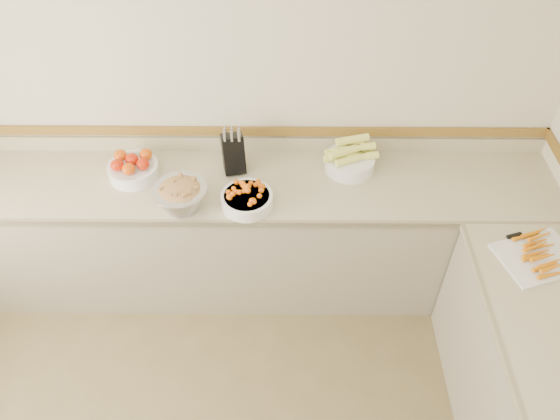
{
  "coord_description": "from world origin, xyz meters",
  "views": [
    {
      "loc": [
        0.37,
        -0.73,
        3.08
      ],
      "look_at": [
        0.35,
        1.35,
        1.0
      ],
      "focal_mm": 35.0,
      "sensor_mm": 36.0,
      "label": 1
    }
  ],
  "objects_px": {
    "corn_bowl": "(350,159)",
    "cutting_board": "(538,255)",
    "knife_block": "(233,153)",
    "cherry_tomato_bowl": "(247,198)",
    "rhubarb_bowl": "(181,196)",
    "tomato_bowl": "(133,168)"
  },
  "relations": [
    {
      "from": "corn_bowl",
      "to": "cutting_board",
      "type": "xyz_separation_m",
      "value": [
        0.92,
        -0.7,
        -0.06
      ]
    },
    {
      "from": "knife_block",
      "to": "tomato_bowl",
      "type": "distance_m",
      "value": 0.61
    },
    {
      "from": "corn_bowl",
      "to": "cutting_board",
      "type": "height_order",
      "value": "corn_bowl"
    },
    {
      "from": "tomato_bowl",
      "to": "cherry_tomato_bowl",
      "type": "height_order",
      "value": "cherry_tomato_bowl"
    },
    {
      "from": "cherry_tomato_bowl",
      "to": "cutting_board",
      "type": "relative_size",
      "value": 0.62
    },
    {
      "from": "cherry_tomato_bowl",
      "to": "cutting_board",
      "type": "distance_m",
      "value": 1.58
    },
    {
      "from": "knife_block",
      "to": "rhubarb_bowl",
      "type": "relative_size",
      "value": 1.01
    },
    {
      "from": "cherry_tomato_bowl",
      "to": "knife_block",
      "type": "bearing_deg",
      "value": 106.54
    },
    {
      "from": "cherry_tomato_bowl",
      "to": "cutting_board",
      "type": "height_order",
      "value": "cherry_tomato_bowl"
    },
    {
      "from": "corn_bowl",
      "to": "cutting_board",
      "type": "distance_m",
      "value": 1.16
    },
    {
      "from": "knife_block",
      "to": "tomato_bowl",
      "type": "xyz_separation_m",
      "value": [
        -0.6,
        -0.06,
        -0.06
      ]
    },
    {
      "from": "cherry_tomato_bowl",
      "to": "rhubarb_bowl",
      "type": "distance_m",
      "value": 0.37
    },
    {
      "from": "corn_bowl",
      "to": "rhubarb_bowl",
      "type": "xyz_separation_m",
      "value": [
        -0.97,
        -0.34,
        0.01
      ]
    },
    {
      "from": "knife_block",
      "to": "corn_bowl",
      "type": "bearing_deg",
      "value": 0.78
    },
    {
      "from": "cherry_tomato_bowl",
      "to": "corn_bowl",
      "type": "xyz_separation_m",
      "value": [
        0.61,
        0.32,
        0.02
      ]
    },
    {
      "from": "tomato_bowl",
      "to": "cutting_board",
      "type": "height_order",
      "value": "tomato_bowl"
    },
    {
      "from": "knife_block",
      "to": "cutting_board",
      "type": "bearing_deg",
      "value": -23.05
    },
    {
      "from": "cherry_tomato_bowl",
      "to": "rhubarb_bowl",
      "type": "relative_size",
      "value": 0.96
    },
    {
      "from": "tomato_bowl",
      "to": "knife_block",
      "type": "bearing_deg",
      "value": 6.17
    },
    {
      "from": "tomato_bowl",
      "to": "cutting_board",
      "type": "distance_m",
      "value": 2.31
    },
    {
      "from": "tomato_bowl",
      "to": "corn_bowl",
      "type": "relative_size",
      "value": 0.9
    },
    {
      "from": "cherry_tomato_bowl",
      "to": "corn_bowl",
      "type": "height_order",
      "value": "corn_bowl"
    }
  ]
}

